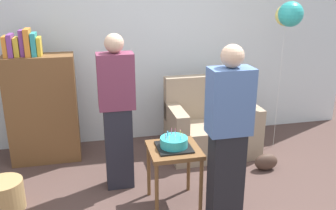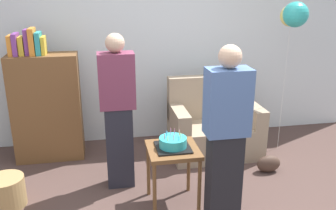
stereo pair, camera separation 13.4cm
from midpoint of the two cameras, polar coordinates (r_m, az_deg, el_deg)
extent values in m
cube|color=silver|center=(4.93, -2.03, 9.96)|extent=(6.00, 0.10, 2.70)
cube|color=gray|center=(4.70, 8.09, -5.25)|extent=(1.10, 0.70, 0.40)
cube|color=gray|center=(4.78, 7.33, 1.30)|extent=(1.10, 0.16, 0.56)
cube|color=gray|center=(4.46, 2.53, -1.99)|extent=(0.16, 0.70, 0.24)
cube|color=gray|center=(4.75, 13.64, -1.20)|extent=(0.16, 0.70, 0.24)
cube|color=brown|center=(4.62, -17.57, -0.41)|extent=(0.80, 0.36, 1.30)
cube|color=orange|center=(4.50, -22.54, 8.60)|extent=(0.05, 0.21, 0.23)
cube|color=#7F3D93|center=(4.49, -21.87, 8.79)|extent=(0.05, 0.23, 0.25)
cube|color=gold|center=(4.48, -21.08, 8.61)|extent=(0.06, 0.18, 0.21)
cube|color=#7F3D93|center=(4.46, -20.37, 9.18)|extent=(0.05, 0.17, 0.29)
cube|color=orange|center=(4.45, -19.59, 9.33)|extent=(0.06, 0.25, 0.30)
cube|color=teal|center=(4.45, -18.72, 9.11)|extent=(0.05, 0.24, 0.26)
cube|color=gold|center=(4.44, -18.01, 8.85)|extent=(0.04, 0.21, 0.21)
cube|color=brown|center=(3.47, 1.88, -7.04)|extent=(0.48, 0.48, 0.04)
cylinder|color=brown|center=(3.40, -0.95, -13.43)|extent=(0.04, 0.04, 0.56)
cylinder|color=brown|center=(3.48, 6.05, -12.69)|extent=(0.04, 0.04, 0.56)
cylinder|color=brown|center=(3.76, -2.05, -10.10)|extent=(0.04, 0.04, 0.56)
cylinder|color=brown|center=(3.83, 4.26, -9.52)|extent=(0.04, 0.04, 0.56)
cube|color=black|center=(3.46, 1.89, -6.62)|extent=(0.32, 0.32, 0.02)
cylinder|color=#2DB2B7|center=(3.43, 1.90, -5.82)|extent=(0.26, 0.26, 0.09)
cylinder|color=#F2CC4C|center=(3.42, 2.88, -4.53)|extent=(0.01, 0.01, 0.06)
cylinder|color=#EA668C|center=(3.47, 2.92, -4.30)|extent=(0.01, 0.01, 0.05)
cylinder|color=#EA668C|center=(3.46, 2.13, -4.21)|extent=(0.01, 0.01, 0.06)
cylinder|color=#EA668C|center=(3.48, 1.54, -4.13)|extent=(0.01, 0.01, 0.06)
cylinder|color=#66B2E5|center=(3.45, 0.97, -4.45)|extent=(0.01, 0.01, 0.05)
cylinder|color=#66B2E5|center=(3.41, 0.85, -4.59)|extent=(0.01, 0.01, 0.06)
cylinder|color=#EA668C|center=(3.37, 0.60, -4.96)|extent=(0.01, 0.01, 0.06)
cylinder|color=#F2CC4C|center=(3.34, 1.13, -5.27)|extent=(0.01, 0.01, 0.05)
cylinder|color=#EA668C|center=(3.35, 2.05, -5.16)|extent=(0.01, 0.01, 0.05)
cylinder|color=#66B2E5|center=(3.35, 2.89, -5.19)|extent=(0.01, 0.01, 0.05)
cylinder|color=#F2CC4C|center=(3.37, 3.17, -4.91)|extent=(0.01, 0.01, 0.06)
cube|color=#23232D|center=(3.90, -6.59, -6.51)|extent=(0.28, 0.20, 0.88)
cube|color=#75334C|center=(3.65, -7.00, 3.79)|extent=(0.36, 0.22, 0.56)
sphere|color=#D1A889|center=(3.58, -7.23, 9.60)|extent=(0.19, 0.19, 0.19)
cube|color=black|center=(3.31, 9.82, -11.51)|extent=(0.28, 0.20, 0.88)
cube|color=#4C6BA3|center=(3.02, 10.56, 0.44)|extent=(0.36, 0.22, 0.56)
sphere|color=#D1A889|center=(2.92, 10.99, 7.44)|extent=(0.19, 0.19, 0.19)
cylinder|color=#A88451|center=(3.95, -23.04, -12.38)|extent=(0.36, 0.36, 0.30)
ellipsoid|color=#473328|center=(4.44, 16.28, -8.81)|extent=(0.28, 0.14, 0.20)
cylinder|color=silver|center=(4.83, 18.42, 2.99)|extent=(0.00, 0.00, 1.73)
sphere|color=#2DADA8|center=(4.61, 20.12, 13.13)|extent=(0.29, 0.29, 0.29)
sphere|color=#E5D666|center=(4.67, 19.46, 13.00)|extent=(0.25, 0.25, 0.25)
camera|label=1|loc=(0.07, -88.92, 0.36)|focal=39.03mm
camera|label=2|loc=(0.07, 91.08, -0.36)|focal=39.03mm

